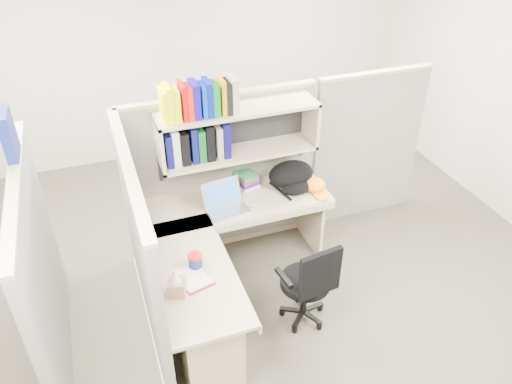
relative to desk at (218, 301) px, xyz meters
name	(u,v)px	position (x,y,z in m)	size (l,w,h in m)	color
ground	(255,302)	(0.41, 0.29, -0.44)	(6.00, 6.00, 0.00)	#353129
room_shell	(255,141)	(0.41, 0.29, 1.18)	(6.00, 6.00, 6.00)	beige
cubicle	(196,199)	(0.04, 0.74, 0.47)	(3.79, 1.84, 1.95)	slate
desk	(218,301)	(0.00, 0.00, 0.00)	(1.74, 1.75, 0.73)	tan
laptop	(227,199)	(0.31, 0.72, 0.42)	(0.35, 0.35, 0.25)	silver
backpack	(293,177)	(0.99, 0.85, 0.42)	(0.43, 0.33, 0.25)	black
orange_cap	(314,184)	(1.17, 0.77, 0.35)	(0.21, 0.24, 0.11)	orange
snack_canister	(195,260)	(-0.13, 0.13, 0.35)	(0.11, 0.11, 0.11)	navy
tissue_box	(176,284)	(-0.32, -0.11, 0.39)	(0.12, 0.12, 0.19)	#A77A5E
mouse	(255,205)	(0.56, 0.70, 0.31)	(0.08, 0.05, 0.03)	#8BA5C5
paper_cup	(226,189)	(0.37, 0.97, 0.35)	(0.08, 0.08, 0.11)	white
book_stack	(245,179)	(0.60, 1.08, 0.35)	(0.18, 0.25, 0.12)	gray
loose_paper	(193,277)	(-0.17, 0.02, 0.29)	(0.20, 0.27, 0.00)	white
task_chair	(307,295)	(0.74, -0.06, -0.13)	(0.48, 0.44, 0.87)	black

